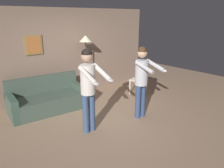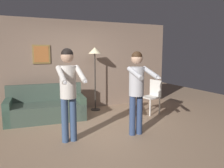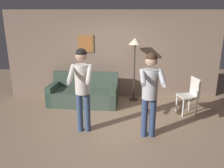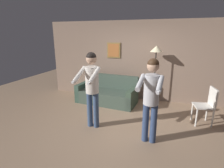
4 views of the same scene
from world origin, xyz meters
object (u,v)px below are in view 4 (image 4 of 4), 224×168
at_px(torchiere_lamp, 156,55).
at_px(dining_chair_distant, 207,104).
at_px(person_standing_left, 92,83).
at_px(person_standing_right, 151,93).
at_px(couch, 107,94).

height_order(torchiere_lamp, dining_chair_distant, torchiere_lamp).
bearing_deg(person_standing_left, torchiere_lamp, 57.16).
relative_size(person_standing_left, person_standing_right, 1.03).
bearing_deg(dining_chair_distant, person_standing_left, -159.46).
bearing_deg(dining_chair_distant, torchiere_lamp, 144.29).
bearing_deg(couch, person_standing_left, -82.99).
bearing_deg(couch, torchiere_lamp, 12.26).
bearing_deg(person_standing_left, person_standing_right, -9.65).
relative_size(torchiere_lamp, dining_chair_distant, 1.97).
distance_m(torchiere_lamp, person_standing_left, 2.35).
bearing_deg(couch, dining_chair_distant, -13.11).
relative_size(person_standing_right, dining_chair_distant, 1.85).
height_order(couch, person_standing_left, person_standing_left).
height_order(person_standing_left, person_standing_right, person_standing_left).
height_order(couch, person_standing_right, person_standing_right).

